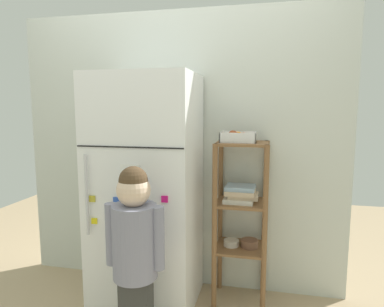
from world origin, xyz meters
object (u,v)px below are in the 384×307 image
Objects in this scene: child_standing at (135,241)px; pantry_shelf_unit at (241,210)px; refrigerator at (146,191)px; fruit_bin at (238,137)px.

child_standing is 0.93× the size of pantry_shelf_unit.
child_standing is (0.11, -0.50, -0.16)m from refrigerator.
refrigerator is at bearing 102.43° from child_standing.
refrigerator is 0.69m from pantry_shelf_unit.
fruit_bin is at bearing 50.49° from child_standing.
pantry_shelf_unit is 4.86× the size of fruit_bin.
child_standing is 0.99m from fruit_bin.
refrigerator reaches higher than fruit_bin.
pantry_shelf_unit is at bearing 10.80° from refrigerator.
fruit_bin is at bearing 174.36° from pantry_shelf_unit.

